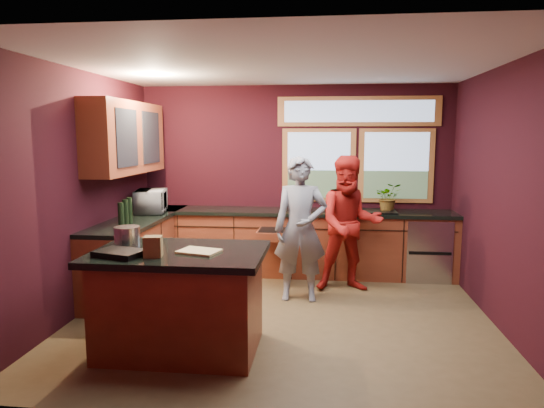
% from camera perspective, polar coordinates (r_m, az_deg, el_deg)
% --- Properties ---
extents(floor, '(4.50, 4.50, 0.00)m').
position_cam_1_polar(floor, '(5.48, 1.22, -13.11)').
color(floor, brown).
rests_on(floor, ground).
extents(room_shell, '(4.52, 4.02, 2.71)m').
position_cam_1_polar(room_shell, '(5.52, -4.65, 6.16)').
color(room_shell, black).
rests_on(room_shell, ground).
extents(back_counter, '(4.50, 0.64, 0.93)m').
position_cam_1_polar(back_counter, '(6.96, 4.11, -4.53)').
color(back_counter, '#5F2716').
rests_on(back_counter, floor).
extents(left_counter, '(0.64, 2.30, 0.93)m').
position_cam_1_polar(left_counter, '(6.58, -15.32, -5.52)').
color(left_counter, '#5F2716').
rests_on(left_counter, floor).
extents(island, '(1.55, 1.05, 0.95)m').
position_cam_1_polar(island, '(4.62, -10.72, -11.03)').
color(island, '#5F2716').
rests_on(island, floor).
extents(person_grey, '(0.65, 0.44, 1.74)m').
position_cam_1_polar(person_grey, '(5.81, 3.37, -2.96)').
color(person_grey, slate).
rests_on(person_grey, floor).
extents(person_red, '(0.92, 0.75, 1.73)m').
position_cam_1_polar(person_red, '(6.23, 9.13, -2.33)').
color(person_red, '#A31713').
rests_on(person_red, floor).
extents(microwave, '(0.49, 0.63, 0.31)m').
position_cam_1_polar(microwave, '(6.83, -14.05, 0.31)').
color(microwave, '#999999').
rests_on(microwave, left_counter).
extents(potted_plant, '(0.36, 0.31, 0.40)m').
position_cam_1_polar(potted_plant, '(6.95, 13.54, 0.80)').
color(potted_plant, '#999999').
rests_on(potted_plant, back_counter).
extents(paper_towel, '(0.12, 0.12, 0.28)m').
position_cam_1_polar(paper_towel, '(6.86, 8.18, 0.36)').
color(paper_towel, white).
rests_on(paper_towel, back_counter).
extents(cutting_board, '(0.40, 0.34, 0.02)m').
position_cam_1_polar(cutting_board, '(4.39, -8.57, -5.52)').
color(cutting_board, tan).
rests_on(cutting_board, island).
extents(stock_pot, '(0.24, 0.24, 0.18)m').
position_cam_1_polar(stock_pot, '(4.80, -16.68, -3.63)').
color(stock_pot, '#A9A8AD').
rests_on(stock_pot, island).
extents(paper_bag, '(0.17, 0.14, 0.18)m').
position_cam_1_polar(paper_bag, '(4.29, -13.82, -4.89)').
color(paper_bag, brown).
rests_on(paper_bag, island).
extents(black_tray, '(0.46, 0.38, 0.05)m').
position_cam_1_polar(black_tray, '(4.41, -17.47, -5.53)').
color(black_tray, black).
rests_on(black_tray, island).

